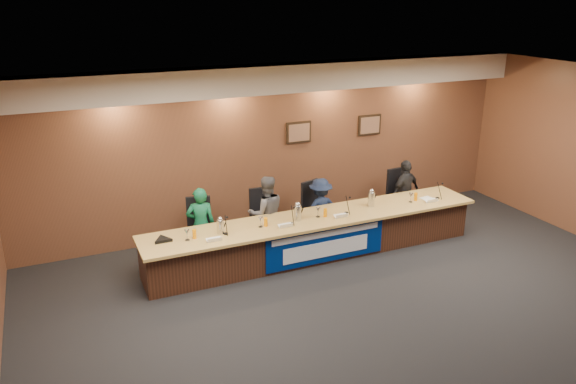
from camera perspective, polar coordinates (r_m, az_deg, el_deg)
name	(u,v)px	position (r m, az deg, el deg)	size (l,w,h in m)	color
floor	(391,323)	(8.26, 10.38, -12.99)	(10.00, 10.00, 0.00)	black
ceiling	(407,97)	(7.09, 11.96, 9.41)	(10.00, 8.00, 0.04)	silver
wall_back	(279,147)	(10.86, -0.91, 4.63)	(10.00, 0.04, 3.20)	brown
soffit	(284,78)	(10.36, -0.40, 11.53)	(10.00, 0.50, 0.50)	beige
dais_body	(315,237)	(9.91, 2.77, -4.58)	(6.00, 0.80, 0.70)	#391E12
dais_top	(317,218)	(9.72, 2.94, -2.67)	(6.10, 0.95, 0.05)	tan
banner	(326,245)	(9.56, 3.89, -5.34)	(2.20, 0.02, 0.65)	navy
banner_text_upper	(327,234)	(9.47, 3.95, -4.28)	(2.00, 0.01, 0.10)	silver
banner_text_lower	(326,249)	(9.58, 3.91, -5.81)	(1.60, 0.01, 0.28)	silver
wall_photo_left	(299,132)	(10.93, 1.09, 6.08)	(0.52, 0.04, 0.42)	black
wall_photo_right	(369,125)	(11.68, 8.27, 6.76)	(0.52, 0.04, 0.42)	black
panelist_a	(201,225)	(9.68, -8.84, -3.34)	(0.49, 0.32, 1.34)	#0F5A38
panelist_b	(266,213)	(10.01, -2.22, -2.17)	(0.67, 0.52, 1.39)	#545258
panelist_c	(320,209)	(10.47, 3.30, -1.76)	(0.77, 0.44, 1.20)	#121D3A
panelist_d	(405,192)	(11.38, 11.79, -0.03)	(0.78, 0.32, 1.32)	black
office_chair_a	(200,233)	(9.84, -8.94, -4.15)	(0.48, 0.48, 0.08)	black
office_chair_b	(264,222)	(10.18, -2.41, -3.09)	(0.48, 0.48, 0.08)	black
office_chair_c	(318,213)	(10.59, 3.04, -2.18)	(0.48, 0.48, 0.08)	black
office_chair_d	(401,199)	(11.52, 11.45, -0.73)	(0.48, 0.48, 0.08)	black
nameplate_a	(215,239)	(8.80, -7.46, -4.80)	(0.24, 0.06, 0.09)	white
microphone_a	(226,234)	(9.06, -6.34, -4.23)	(0.07, 0.07, 0.02)	black
juice_glass_a	(194,234)	(8.96, -9.49, -4.23)	(0.06, 0.06, 0.15)	#FB8D00
water_glass_a	(187,235)	(8.90, -10.22, -4.32)	(0.08, 0.08, 0.18)	silver
nameplate_b	(286,225)	(9.24, -0.17, -3.40)	(0.24, 0.06, 0.09)	white
microphone_b	(292,223)	(9.40, 0.38, -3.20)	(0.07, 0.07, 0.02)	black
juice_glass_b	(266,222)	(9.29, -2.28, -3.07)	(0.06, 0.06, 0.15)	#FB8D00
water_glass_b	(261,222)	(9.26, -2.81, -3.06)	(0.08, 0.08, 0.18)	silver
nameplate_c	(342,216)	(9.68, 5.50, -2.39)	(0.24, 0.06, 0.09)	white
microphone_c	(346,213)	(9.90, 5.95, -2.12)	(0.07, 0.07, 0.02)	black
juice_glass_c	(325,213)	(9.70, 3.80, -2.11)	(0.06, 0.06, 0.15)	#FB8D00
water_glass_c	(318,212)	(9.67, 3.06, -2.05)	(0.08, 0.08, 0.18)	silver
nameplate_d	(432,200)	(10.66, 14.46, -0.83)	(0.24, 0.06, 0.09)	white
microphone_d	(437,198)	(10.92, 14.95, -0.59)	(0.07, 0.07, 0.02)	black
juice_glass_d	(416,197)	(10.69, 12.85, -0.47)	(0.06, 0.06, 0.15)	#FB8D00
water_glass_d	(411,198)	(10.58, 12.37, -0.56)	(0.08, 0.08, 0.18)	silver
carafe_left	(220,227)	(9.06, -6.89, -3.54)	(0.12, 0.12, 0.23)	silver
carafe_mid	(298,213)	(9.51, 0.98, -2.15)	(0.13, 0.13, 0.26)	silver
carafe_right	(371,199)	(10.25, 8.46, -0.73)	(0.12, 0.12, 0.26)	silver
speakerphone	(163,240)	(8.97, -12.61, -4.76)	(0.32, 0.32, 0.05)	black
paper_stack	(429,199)	(10.83, 14.12, -0.72)	(0.22, 0.30, 0.01)	white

